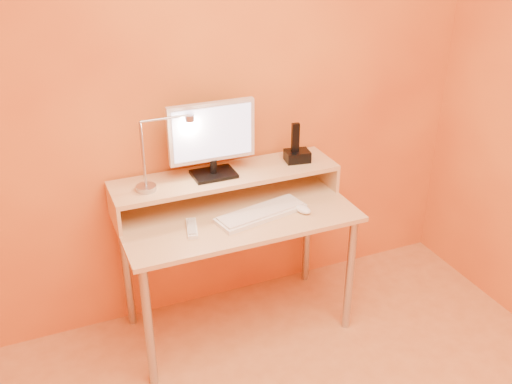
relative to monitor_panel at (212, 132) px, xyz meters
name	(u,v)px	position (x,y,z in m)	size (l,w,h in m)	color
wall_back	(213,96)	(0.07, 0.16, 0.13)	(3.00, 0.04, 2.50)	orange
desk_leg_fl	(149,328)	(-0.48, -0.41, -0.77)	(0.04, 0.04, 0.69)	#A7A7B0
desk_leg_fr	(350,275)	(0.62, -0.41, -0.77)	(0.04, 0.04, 0.69)	#A7A7B0
desk_leg_bl	(127,272)	(-0.48, 0.09, -0.77)	(0.04, 0.04, 0.69)	#A7A7B0
desk_leg_br	(307,231)	(0.62, 0.09, -0.77)	(0.04, 0.04, 0.69)	#A7A7B0
desk_lower	(237,215)	(0.07, -0.16, -0.41)	(1.20, 0.60, 0.03)	tan
shelf_riser_left	(114,210)	(-0.52, -0.01, -0.33)	(0.02, 0.30, 0.14)	tan
shelf_riser_right	(325,171)	(0.66, -0.01, -0.33)	(0.02, 0.30, 0.14)	tan
desk_shelf	(226,176)	(0.07, -0.01, -0.25)	(1.20, 0.30, 0.03)	tan
monitor_foot	(214,174)	(0.00, -0.01, -0.23)	(0.22, 0.16, 0.02)	black
monitor_neck	(214,166)	(0.00, -0.01, -0.19)	(0.04, 0.04, 0.07)	black
monitor_panel	(212,132)	(0.00, 0.00, 0.00)	(0.45, 0.04, 0.31)	silver
monitor_back	(210,130)	(0.00, 0.02, 0.00)	(0.40, 0.01, 0.26)	black
monitor_screen	(213,133)	(0.00, -0.02, 0.00)	(0.41, 0.00, 0.26)	#C8D0FF
lamp_base	(146,188)	(-0.36, -0.04, -0.23)	(0.10, 0.10, 0.03)	#A7A7B0
lamp_post	(143,155)	(-0.36, -0.04, -0.05)	(0.01, 0.01, 0.33)	#A7A7B0
lamp_arm	(165,118)	(-0.24, -0.04, 0.12)	(0.01, 0.01, 0.24)	#A7A7B0
lamp_head	(190,118)	(-0.12, -0.04, 0.10)	(0.04, 0.04, 0.03)	#A7A7B0
lamp_bulb	(190,121)	(-0.12, -0.04, 0.09)	(0.03, 0.03, 0.00)	#FFEAC6
phone_dock	(297,156)	(0.48, -0.01, -0.21)	(0.13, 0.10, 0.06)	black
phone_handset	(295,137)	(0.47, -0.01, -0.10)	(0.04, 0.03, 0.16)	black
phone_led	(309,158)	(0.53, -0.06, -0.21)	(0.01, 0.00, 0.04)	#1B2DFF
keyboard	(261,214)	(0.17, -0.23, -0.39)	(0.48, 0.15, 0.02)	white
mouse	(303,209)	(0.38, -0.28, -0.38)	(0.06, 0.10, 0.04)	white
remote_control	(192,228)	(-0.19, -0.23, -0.39)	(0.05, 0.18, 0.02)	white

